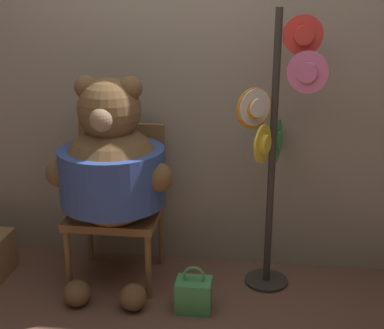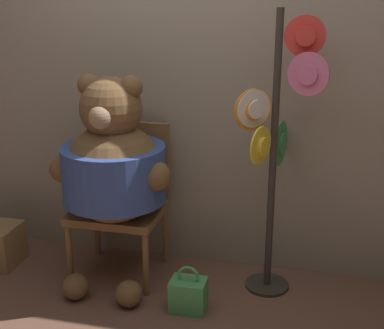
{
  "view_description": "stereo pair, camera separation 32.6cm",
  "coord_description": "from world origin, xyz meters",
  "px_view_note": "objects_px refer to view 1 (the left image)",
  "views": [
    {
      "loc": [
        0.47,
        -2.68,
        1.84
      ],
      "look_at": [
        0.07,
        0.39,
        0.82
      ],
      "focal_mm": 50.0,
      "sensor_mm": 36.0,
      "label": 1
    },
    {
      "loc": [
        0.79,
        -2.62,
        1.84
      ],
      "look_at": [
        0.07,
        0.39,
        0.82
      ],
      "focal_mm": 50.0,
      "sensor_mm": 36.0,
      "label": 2
    }
  ],
  "objects_px": {
    "teddy_bear": "(112,169)",
    "hat_display_rack": "(274,141)",
    "chair": "(118,197)",
    "handbag_on_ground": "(194,294)"
  },
  "relations": [
    {
      "from": "teddy_bear",
      "to": "hat_display_rack",
      "type": "bearing_deg",
      "value": 7.1
    },
    {
      "from": "teddy_bear",
      "to": "handbag_on_ground",
      "type": "bearing_deg",
      "value": -23.43
    },
    {
      "from": "teddy_bear",
      "to": "handbag_on_ground",
      "type": "relative_size",
      "value": 4.68
    },
    {
      "from": "teddy_bear",
      "to": "hat_display_rack",
      "type": "distance_m",
      "value": 1.0
    },
    {
      "from": "teddy_bear",
      "to": "hat_display_rack",
      "type": "height_order",
      "value": "hat_display_rack"
    },
    {
      "from": "handbag_on_ground",
      "to": "chair",
      "type": "bearing_deg",
      "value": 143.64
    },
    {
      "from": "teddy_bear",
      "to": "handbag_on_ground",
      "type": "distance_m",
      "value": 0.9
    },
    {
      "from": "chair",
      "to": "hat_display_rack",
      "type": "relative_size",
      "value": 0.58
    },
    {
      "from": "hat_display_rack",
      "to": "handbag_on_ground",
      "type": "relative_size",
      "value": 5.99
    },
    {
      "from": "hat_display_rack",
      "to": "handbag_on_ground",
      "type": "height_order",
      "value": "hat_display_rack"
    }
  ]
}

